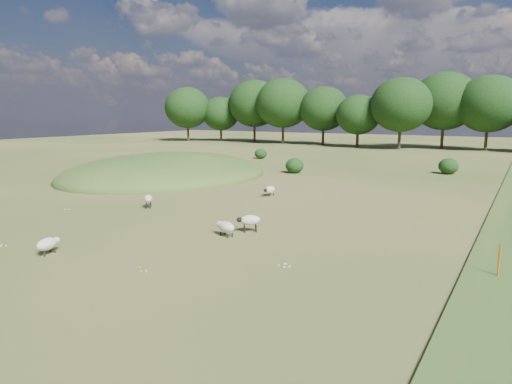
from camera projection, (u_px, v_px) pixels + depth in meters
ground at (329, 175)px, 40.70m from camera, size 160.00×160.00×0.00m
mound at (167, 176)px, 40.06m from camera, size 16.00×20.00×4.00m
treeline at (412, 106)px, 70.01m from camera, size 96.28×14.66×11.70m
shrubs at (341, 162)px, 44.81m from camera, size 23.31×11.55×1.43m
marker_post at (499, 262)px, 15.04m from camera, size 0.06×0.06×1.20m
sheep_0 at (47, 244)px, 17.76m from camera, size 0.67×1.17×0.65m
sheep_1 at (148, 199)px, 26.42m from camera, size 0.95×1.04×0.78m
sheep_2 at (249, 220)px, 21.06m from camera, size 1.07×0.98×0.80m
sheep_3 at (226, 227)px, 20.38m from camera, size 1.23×0.81×0.68m
sheep_4 at (269, 190)px, 30.23m from camera, size 0.55×1.17×0.67m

